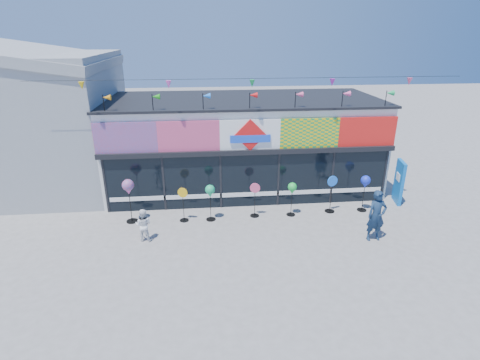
{
  "coord_description": "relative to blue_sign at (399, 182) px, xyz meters",
  "views": [
    {
      "loc": [
        -1.81,
        -10.81,
        6.89
      ],
      "look_at": [
        -0.54,
        2.0,
        1.76
      ],
      "focal_mm": 28.0,
      "sensor_mm": 36.0,
      "label": 1
    }
  ],
  "objects": [
    {
      "name": "spinner_6",
      "position": [
        -1.8,
        -0.65,
        0.3
      ],
      "size": [
        0.39,
        0.39,
        1.53
      ],
      "color": "black",
      "rests_on": "ground"
    },
    {
      "name": "spinner_2",
      "position": [
        -8.04,
        -0.86,
        0.25
      ],
      "size": [
        0.37,
        0.37,
        1.47
      ],
      "color": "black",
      "rests_on": "ground"
    },
    {
      "name": "spinner_3",
      "position": [
        -6.29,
        -0.72,
        -0.18
      ],
      "size": [
        0.4,
        0.36,
        1.42
      ],
      "color": "black",
      "rests_on": "ground"
    },
    {
      "name": "spinner_0",
      "position": [
        -11.1,
        -0.71,
        0.47
      ],
      "size": [
        0.44,
        0.44,
        1.76
      ],
      "color": "black",
      "rests_on": "ground"
    },
    {
      "name": "spinner_1",
      "position": [
        -9.08,
        -0.84,
        -0.2
      ],
      "size": [
        0.38,
        0.35,
        1.39
      ],
      "color": "black",
      "rests_on": "ground"
    },
    {
      "name": "blue_sign",
      "position": [
        0.0,
        0.0,
        0.0
      ],
      "size": [
        0.31,
        0.94,
        1.85
      ],
      "rotation": [
        0.0,
        0.0,
        -0.19
      ],
      "color": "#0C63B9",
      "rests_on": "ground"
    },
    {
      "name": "kite_shop",
      "position": [
        -6.38,
        2.76,
        1.12
      ],
      "size": [
        16.0,
        5.7,
        5.31
      ],
      "color": "white",
      "rests_on": "ground"
    },
    {
      "name": "spinner_4",
      "position": [
        -4.82,
        -0.77,
        0.19
      ],
      "size": [
        0.35,
        0.35,
        1.4
      ],
      "color": "black",
      "rests_on": "ground"
    },
    {
      "name": "spinner_5",
      "position": [
        -3.16,
        -0.63,
        -0.1
      ],
      "size": [
        0.44,
        0.4,
        1.56
      ],
      "color": "black",
      "rests_on": "ground"
    },
    {
      "name": "child",
      "position": [
        -10.41,
        -2.16,
        -0.33
      ],
      "size": [
        0.64,
        0.45,
        1.19
      ],
      "primitive_type": "imported",
      "rotation": [
        0.0,
        0.0,
        2.92
      ],
      "color": "white",
      "rests_on": "ground"
    },
    {
      "name": "ground",
      "position": [
        -6.38,
        -3.18,
        -0.93
      ],
      "size": [
        80.0,
        80.0,
        0.0
      ],
      "primitive_type": "plane",
      "color": "slate",
      "rests_on": "ground"
    },
    {
      "name": "adult_man",
      "position": [
        -2.33,
        -2.93,
        -0.0
      ],
      "size": [
        0.7,
        0.49,
        1.86
      ],
      "primitive_type": "imported",
      "rotation": [
        0.0,
        0.0,
        0.06
      ],
      "color": "#162A45",
      "rests_on": "ground"
    },
    {
      "name": "neighbour_building",
      "position": [
        -16.38,
        3.82,
        2.27
      ],
      "size": [
        8.18,
        7.2,
        6.87
      ],
      "color": "#929597",
      "rests_on": "ground"
    }
  ]
}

